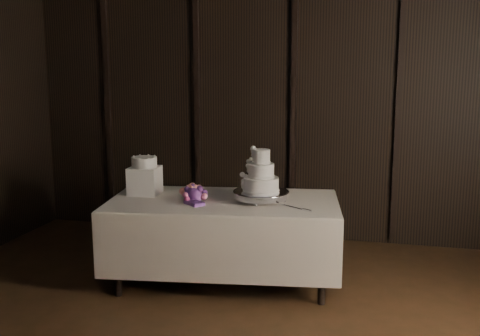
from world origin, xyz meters
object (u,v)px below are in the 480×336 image
cake_stand (261,196)px  bouquet (193,194)px  wedding_cake (258,175)px  box_pedestal (145,181)px  small_cake (144,162)px  display_table (224,238)px

cake_stand → bouquet: bearing=-167.7°
wedding_cake → box_pedestal: wedding_cake is taller
bouquet → small_cake: small_cake is taller
cake_stand → small_cake: (-1.08, 0.03, 0.25)m
wedding_cake → box_pedestal: 1.06m
bouquet → small_cake: size_ratio=1.71×
cake_stand → bouquet: size_ratio=1.24×
display_table → small_cake: size_ratio=9.26×
display_table → box_pedestal: 0.89m
display_table → bouquet: bearing=-166.1°
small_cake → wedding_cake: bearing=-2.3°
display_table → bouquet: (-0.24, -0.10, 0.41)m
cake_stand → bouquet: 0.59m
display_table → wedding_cake: wedding_cake is taller
cake_stand → wedding_cake: bearing=-150.3°
wedding_cake → bouquet: (-0.55, -0.11, -0.17)m
box_pedestal → display_table: bearing=-4.1°
bouquet → small_cake: (-0.51, 0.15, 0.23)m
display_table → small_cake: small_cake is taller
wedding_cake → box_pedestal: size_ratio=1.39×
display_table → bouquet: size_ratio=5.42×
box_pedestal → small_cake: 0.17m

